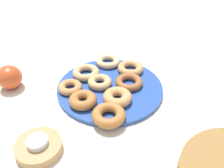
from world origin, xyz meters
TOP-DOWN VIEW (x-y plane):
  - ground_plane at (0.00, 0.00)m, footprint 2.40×2.40m
  - donut_plate at (0.00, 0.00)m, footprint 0.34×0.34m
  - donut_0 at (0.07, -0.08)m, footprint 0.12×0.12m
  - donut_1 at (0.03, -0.01)m, footprint 0.10×0.10m
  - donut_2 at (-0.06, 0.01)m, footprint 0.12×0.12m
  - donut_3 at (-0.02, -0.14)m, footprint 0.12×0.12m
  - donut_4 at (0.13, -0.01)m, footprint 0.11×0.11m
  - donut_5 at (-0.09, -0.07)m, footprint 0.11×0.11m
  - donut_6 at (-0.01, 0.08)m, footprint 0.09×0.09m
  - donut_7 at (0.10, 0.07)m, footprint 0.08×0.08m
  - donut_8 at (0.04, 0.14)m, footprint 0.10×0.10m
  - candle_holder at (0.22, 0.20)m, footprint 0.11×0.11m
  - tealight at (0.22, 0.20)m, footprint 0.05×0.05m
  - apple at (0.31, -0.08)m, footprint 0.08×0.08m

SIDE VIEW (x-z plane):
  - ground_plane at x=0.00m, z-range 0.00..0.00m
  - donut_plate at x=0.00m, z-range 0.00..0.01m
  - candle_holder at x=0.22m, z-range 0.00..0.02m
  - donut_2 at x=-0.06m, z-range 0.01..0.04m
  - donut_4 at x=0.13m, z-range 0.01..0.04m
  - donut_3 at x=-0.02m, z-range 0.01..0.04m
  - donut_5 at x=-0.09m, z-range 0.01..0.04m
  - donut_1 at x=0.03m, z-range 0.01..0.04m
  - donut_0 at x=0.07m, z-range 0.01..0.04m
  - donut_8 at x=0.04m, z-range 0.01..0.04m
  - donut_7 at x=0.10m, z-range 0.01..0.04m
  - donut_6 at x=-0.01m, z-range 0.01..0.04m
  - tealight at x=0.22m, z-range 0.02..0.04m
  - apple at x=0.31m, z-range 0.00..0.08m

